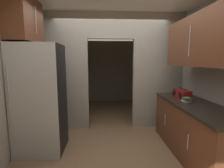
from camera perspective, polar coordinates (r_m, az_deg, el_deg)
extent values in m
plane|color=brown|center=(3.16, 1.00, -22.50)|extent=(20.00, 20.00, 0.00)
cube|color=#9E998C|center=(4.03, -16.19, 3.82)|extent=(1.14, 0.12, 2.66)
cube|color=#9E998C|center=(4.14, 15.11, 3.96)|extent=(1.17, 0.12, 2.66)
cube|color=#9E998C|center=(4.00, -0.44, 19.08)|extent=(1.05, 0.12, 0.58)
cube|color=gray|center=(6.66, -1.46, 5.64)|extent=(3.36, 0.10, 2.66)
cube|color=gray|center=(5.48, -18.34, 4.74)|extent=(0.10, 2.73, 2.66)
cube|color=gray|center=(5.60, 15.95, 4.90)|extent=(0.10, 2.73, 2.66)
cube|color=black|center=(3.20, -22.90, -4.68)|extent=(0.76, 0.66, 1.87)
cube|color=#B7BABC|center=(2.89, -25.21, -6.15)|extent=(0.76, 0.03, 1.87)
cylinder|color=#B7BABC|center=(2.98, -31.30, -4.30)|extent=(0.02, 0.02, 1.03)
cube|color=brown|center=(3.25, 26.02, -14.07)|extent=(0.66, 1.99, 0.85)
cube|color=black|center=(3.12, 26.52, -6.43)|extent=(0.70, 1.99, 0.04)
cylinder|color=#B7BABC|center=(2.73, 24.21, -17.30)|extent=(0.01, 0.01, 0.22)
cylinder|color=#B7BABC|center=(3.47, 17.45, -11.48)|extent=(0.01, 0.01, 0.22)
cube|color=brown|center=(3.05, 27.75, 12.74)|extent=(0.34, 1.79, 0.79)
cylinder|color=#B7BABC|center=(2.96, 24.65, 13.09)|extent=(0.01, 0.01, 0.47)
cube|color=brown|center=(3.36, -27.36, 18.64)|extent=(0.34, 0.84, 0.74)
cylinder|color=#B7BABC|center=(3.29, -24.30, 19.05)|extent=(0.01, 0.01, 0.45)
cube|color=maroon|center=(3.48, 22.47, -3.05)|extent=(0.18, 0.43, 0.16)
cylinder|color=#262626|center=(3.46, 22.56, -1.40)|extent=(0.02, 0.30, 0.02)
cylinder|color=black|center=(3.33, 21.92, -3.51)|extent=(0.01, 0.11, 0.11)
cylinder|color=black|center=(3.56, 20.17, -2.71)|extent=(0.01, 0.11, 0.11)
cube|color=beige|center=(3.21, 23.86, -5.35)|extent=(0.13, 0.17, 0.02)
cube|color=gold|center=(3.20, 23.98, -5.05)|extent=(0.13, 0.17, 0.02)
cube|color=#2D609E|center=(3.19, 24.05, -4.78)|extent=(0.13, 0.14, 0.02)
cube|color=#8C3893|center=(3.19, 24.14, -4.51)|extent=(0.11, 0.15, 0.01)
cube|color=#388C47|center=(3.18, 23.98, -4.30)|extent=(0.12, 0.14, 0.01)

